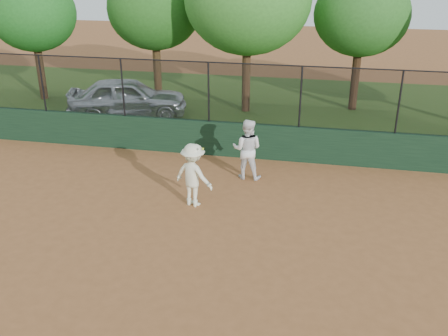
% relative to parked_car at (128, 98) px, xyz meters
% --- Properties ---
extents(ground, '(80.00, 80.00, 0.00)m').
position_rel_parked_car_xyz_m(ground, '(4.83, -9.50, -0.83)').
color(ground, '#975A30').
rests_on(ground, ground).
extents(back_wall, '(26.00, 0.20, 1.20)m').
position_rel_parked_car_xyz_m(back_wall, '(4.83, -3.50, -0.23)').
color(back_wall, '#17321E').
rests_on(back_wall, ground).
extents(grass_strip, '(36.00, 12.00, 0.01)m').
position_rel_parked_car_xyz_m(grass_strip, '(4.83, 2.50, -0.83)').
color(grass_strip, '#2C4A17').
rests_on(grass_strip, ground).
extents(parked_car, '(5.24, 3.29, 1.66)m').
position_rel_parked_car_xyz_m(parked_car, '(0.00, 0.00, 0.00)').
color(parked_car, silver).
rests_on(parked_car, ground).
extents(player_second, '(0.94, 0.74, 1.87)m').
position_rel_parked_car_xyz_m(player_second, '(5.90, -5.15, 0.10)').
color(player_second, white).
rests_on(player_second, ground).
extents(player_main, '(1.31, 1.02, 1.81)m').
position_rel_parked_car_xyz_m(player_main, '(4.77, -7.23, 0.06)').
color(player_main, white).
rests_on(player_main, ground).
extents(fence_assembly, '(26.00, 0.06, 2.00)m').
position_rel_parked_car_xyz_m(fence_assembly, '(4.80, -3.50, 1.40)').
color(fence_assembly, black).
rests_on(fence_assembly, back_wall).
extents(tree_0, '(3.94, 3.59, 5.64)m').
position_rel_parked_car_xyz_m(tree_0, '(-5.05, 1.93, 3.08)').
color(tree_0, '#442C18').
rests_on(tree_0, ground).
extents(tree_1, '(4.24, 3.85, 5.97)m').
position_rel_parked_car_xyz_m(tree_1, '(0.32, 3.01, 3.29)').
color(tree_1, '#483119').
rests_on(tree_1, ground).
extents(tree_3, '(3.96, 3.60, 5.75)m').
position_rel_parked_car_xyz_m(tree_3, '(9.32, 3.10, 3.19)').
color(tree_3, '#3D2514').
rests_on(tree_3, ground).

